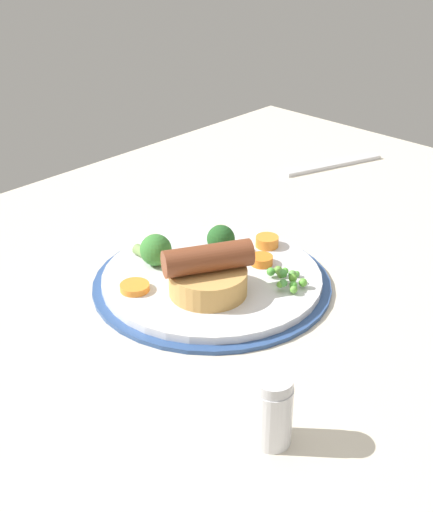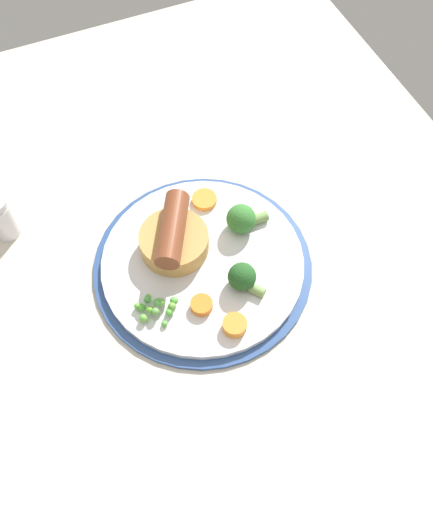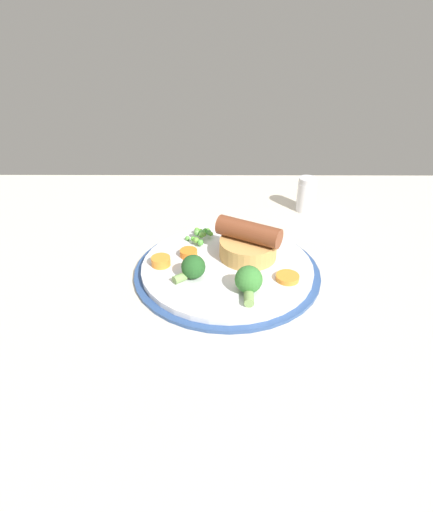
{
  "view_description": "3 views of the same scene",
  "coord_description": "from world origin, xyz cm",
  "px_view_note": "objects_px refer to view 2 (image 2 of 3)",
  "views": [
    {
      "loc": [
        -55.59,
        -50.33,
        45.08
      ],
      "look_at": [
        -4.19,
        -1.22,
        6.62
      ],
      "focal_mm": 50.0,
      "sensor_mm": 36.0,
      "label": 1
    },
    {
      "loc": [
        28.85,
        -13.65,
        65.2
      ],
      "look_at": [
        -3.97,
        0.47,
        5.83
      ],
      "focal_mm": 40.0,
      "sensor_mm": 36.0,
      "label": 2
    },
    {
      "loc": [
        -3.43,
        55.3,
        40.69
      ],
      "look_at": [
        -3.22,
        -1.54,
        5.67
      ],
      "focal_mm": 32.0,
      "sensor_mm": 36.0,
      "label": 3
    }
  ],
  "objects_px": {
    "dinner_plate": "(203,264)",
    "broccoli_floret_near": "(242,219)",
    "broccoli_floret_far": "(244,280)",
    "carrot_slice_0": "(202,305)",
    "salt_shaker": "(1,217)",
    "pea_pile": "(156,307)",
    "sausage_pudding": "(174,238)",
    "carrot_slice_1": "(235,325)",
    "carrot_slice_3": "(204,200)"
  },
  "relations": [
    {
      "from": "pea_pile",
      "to": "carrot_slice_3",
      "type": "xyz_separation_m",
      "value": [
        -0.12,
        0.11,
        -0.01
      ]
    },
    {
      "from": "carrot_slice_1",
      "to": "carrot_slice_3",
      "type": "distance_m",
      "value": 0.18
    },
    {
      "from": "broccoli_floret_far",
      "to": "carrot_slice_0",
      "type": "distance_m",
      "value": 0.06
    },
    {
      "from": "dinner_plate",
      "to": "carrot_slice_1",
      "type": "bearing_deg",
      "value": -0.18
    },
    {
      "from": "carrot_slice_0",
      "to": "broccoli_floret_far",
      "type": "bearing_deg",
      "value": 95.65
    },
    {
      "from": "dinner_plate",
      "to": "broccoli_floret_near",
      "type": "bearing_deg",
      "value": 112.4
    },
    {
      "from": "sausage_pudding",
      "to": "pea_pile",
      "type": "distance_m",
      "value": 0.09
    },
    {
      "from": "broccoli_floret_far",
      "to": "pea_pile",
      "type": "bearing_deg",
      "value": 45.63
    },
    {
      "from": "dinner_plate",
      "to": "broccoli_floret_far",
      "type": "height_order",
      "value": "broccoli_floret_far"
    },
    {
      "from": "carrot_slice_0",
      "to": "salt_shaker",
      "type": "distance_m",
      "value": 0.28
    },
    {
      "from": "broccoli_floret_near",
      "to": "carrot_slice_0",
      "type": "relative_size",
      "value": 2.11
    },
    {
      "from": "broccoli_floret_near",
      "to": "pea_pile",
      "type": "bearing_deg",
      "value": 27.39
    },
    {
      "from": "pea_pile",
      "to": "carrot_slice_0",
      "type": "height_order",
      "value": "pea_pile"
    },
    {
      "from": "broccoli_floret_far",
      "to": "sausage_pudding",
      "type": "bearing_deg",
      "value": -4.3
    },
    {
      "from": "dinner_plate",
      "to": "broccoli_floret_near",
      "type": "height_order",
      "value": "broccoli_floret_near"
    },
    {
      "from": "salt_shaker",
      "to": "broccoli_floret_far",
      "type": "bearing_deg",
      "value": 50.53
    },
    {
      "from": "pea_pile",
      "to": "broccoli_floret_near",
      "type": "bearing_deg",
      "value": 115.69
    },
    {
      "from": "dinner_plate",
      "to": "broccoli_floret_near",
      "type": "relative_size",
      "value": 4.93
    },
    {
      "from": "dinner_plate",
      "to": "pea_pile",
      "type": "distance_m",
      "value": 0.09
    },
    {
      "from": "sausage_pudding",
      "to": "broccoli_floret_far",
      "type": "height_order",
      "value": "sausage_pudding"
    },
    {
      "from": "pea_pile",
      "to": "salt_shaker",
      "type": "bearing_deg",
      "value": -144.16
    },
    {
      "from": "sausage_pudding",
      "to": "carrot_slice_0",
      "type": "height_order",
      "value": "sausage_pudding"
    },
    {
      "from": "pea_pile",
      "to": "salt_shaker",
      "type": "xyz_separation_m",
      "value": [
        -0.19,
        -0.14,
        0.01
      ]
    },
    {
      "from": "dinner_plate",
      "to": "sausage_pudding",
      "type": "height_order",
      "value": "sausage_pudding"
    },
    {
      "from": "dinner_plate",
      "to": "carrot_slice_3",
      "type": "bearing_deg",
      "value": 155.88
    },
    {
      "from": "carrot_slice_3",
      "to": "carrot_slice_0",
      "type": "bearing_deg",
      "value": -23.85
    },
    {
      "from": "broccoli_floret_near",
      "to": "sausage_pudding",
      "type": "bearing_deg",
      "value": -0.94
    },
    {
      "from": "broccoli_floret_near",
      "to": "carrot_slice_1",
      "type": "height_order",
      "value": "broccoli_floret_near"
    },
    {
      "from": "carrot_slice_0",
      "to": "carrot_slice_1",
      "type": "distance_m",
      "value": 0.05
    },
    {
      "from": "pea_pile",
      "to": "broccoli_floret_near",
      "type": "xyz_separation_m",
      "value": [
        -0.07,
        0.14,
        0.01
      ]
    },
    {
      "from": "pea_pile",
      "to": "broccoli_floret_near",
      "type": "relative_size",
      "value": 0.91
    },
    {
      "from": "carrot_slice_3",
      "to": "pea_pile",
      "type": "bearing_deg",
      "value": -42.25
    },
    {
      "from": "dinner_plate",
      "to": "carrot_slice_1",
      "type": "height_order",
      "value": "carrot_slice_1"
    },
    {
      "from": "sausage_pudding",
      "to": "pea_pile",
      "type": "bearing_deg",
      "value": 173.5
    },
    {
      "from": "broccoli_floret_far",
      "to": "dinner_plate",
      "type": "bearing_deg",
      "value": -6.98
    },
    {
      "from": "pea_pile",
      "to": "salt_shaker",
      "type": "height_order",
      "value": "salt_shaker"
    },
    {
      "from": "dinner_plate",
      "to": "pea_pile",
      "type": "height_order",
      "value": "pea_pile"
    },
    {
      "from": "sausage_pudding",
      "to": "pea_pile",
      "type": "xyz_separation_m",
      "value": [
        0.07,
        -0.05,
        -0.01
      ]
    },
    {
      "from": "dinner_plate",
      "to": "salt_shaker",
      "type": "xyz_separation_m",
      "value": [
        -0.15,
        -0.21,
        0.03
      ]
    },
    {
      "from": "dinner_plate",
      "to": "carrot_slice_0",
      "type": "bearing_deg",
      "value": -23.47
    },
    {
      "from": "sausage_pudding",
      "to": "carrot_slice_3",
      "type": "height_order",
      "value": "sausage_pudding"
    },
    {
      "from": "sausage_pudding",
      "to": "salt_shaker",
      "type": "bearing_deg",
      "value": 86.66
    },
    {
      "from": "carrot_slice_0",
      "to": "salt_shaker",
      "type": "relative_size",
      "value": 0.41
    },
    {
      "from": "broccoli_floret_near",
      "to": "broccoli_floret_far",
      "type": "distance_m",
      "value": 0.09
    },
    {
      "from": "dinner_plate",
      "to": "sausage_pudding",
      "type": "distance_m",
      "value": 0.05
    },
    {
      "from": "broccoli_floret_near",
      "to": "carrot_slice_1",
      "type": "bearing_deg",
      "value": 63.64
    },
    {
      "from": "sausage_pudding",
      "to": "dinner_plate",
      "type": "bearing_deg",
      "value": -113.21
    },
    {
      "from": "pea_pile",
      "to": "carrot_slice_0",
      "type": "relative_size",
      "value": 1.92
    },
    {
      "from": "sausage_pudding",
      "to": "carrot_slice_1",
      "type": "bearing_deg",
      "value": -140.61
    },
    {
      "from": "broccoli_floret_near",
      "to": "dinner_plate",
      "type": "bearing_deg",
      "value": 24.1
    }
  ]
}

